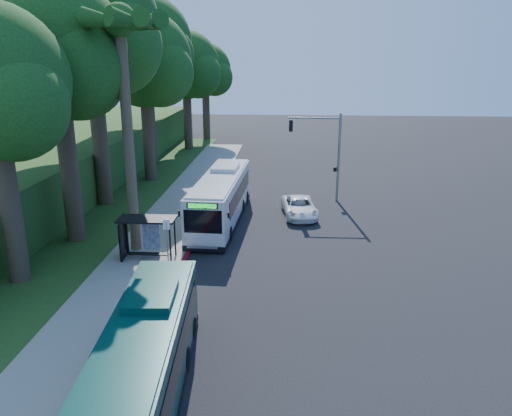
# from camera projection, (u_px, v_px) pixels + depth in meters

# --- Properties ---
(ground) EXTENTS (140.00, 140.00, 0.00)m
(ground) POSITION_uv_depth(u_px,v_px,m) (273.00, 244.00, 30.95)
(ground) COLOR black
(ground) RESTS_ON ground
(sidewalk) EXTENTS (4.50, 70.00, 0.12)m
(sidewalk) POSITION_uv_depth(u_px,v_px,m) (158.00, 241.00, 31.38)
(sidewalk) COLOR gray
(sidewalk) RESTS_ON ground
(red_curb) EXTENTS (0.25, 30.00, 0.13)m
(red_curb) POSITION_uv_depth(u_px,v_px,m) (180.00, 267.00, 27.42)
(red_curb) COLOR maroon
(red_curb) RESTS_ON ground
(grass_verge) EXTENTS (8.00, 70.00, 0.06)m
(grass_verge) POSITION_uv_depth(u_px,v_px,m) (98.00, 215.00, 36.50)
(grass_verge) COLOR #234719
(grass_verge) RESTS_ON ground
(bus_shelter) EXTENTS (3.20, 1.51, 2.55)m
(bus_shelter) POSITION_uv_depth(u_px,v_px,m) (144.00, 230.00, 28.13)
(bus_shelter) COLOR black
(bus_shelter) RESTS_ON ground
(stop_sign_pole) EXTENTS (0.35, 0.06, 3.17)m
(stop_sign_pole) POSITION_uv_depth(u_px,v_px,m) (167.00, 239.00, 25.90)
(stop_sign_pole) COLOR gray
(stop_sign_pole) RESTS_ON ground
(traffic_signal_pole) EXTENTS (4.10, 0.30, 7.00)m
(traffic_signal_pole) POSITION_uv_depth(u_px,v_px,m) (326.00, 146.00, 38.96)
(traffic_signal_pole) COLOR gray
(traffic_signal_pole) RESTS_ON ground
(palm_tree) EXTENTS (4.20, 4.20, 14.40)m
(palm_tree) POSITION_uv_depth(u_px,v_px,m) (120.00, 33.00, 26.38)
(palm_tree) COLOR #4C3F2D
(palm_tree) RESTS_ON ground
(tree_0) EXTENTS (8.40, 8.00, 15.70)m
(tree_0) POSITION_uv_depth(u_px,v_px,m) (58.00, 56.00, 28.39)
(tree_0) COLOR #382B1E
(tree_0) RESTS_ON ground
(tree_1) EXTENTS (10.50, 10.00, 18.26)m
(tree_1) POSITION_uv_depth(u_px,v_px,m) (92.00, 33.00, 35.63)
(tree_1) COLOR #382B1E
(tree_1) RESTS_ON ground
(tree_2) EXTENTS (8.82, 8.40, 15.12)m
(tree_2) POSITION_uv_depth(u_px,v_px,m) (145.00, 64.00, 43.84)
(tree_2) COLOR #382B1E
(tree_2) RESTS_ON ground
(tree_3) EXTENTS (10.08, 9.60, 17.28)m
(tree_3) POSITION_uv_depth(u_px,v_px,m) (146.00, 48.00, 51.15)
(tree_3) COLOR #382B1E
(tree_3) RESTS_ON ground
(tree_4) EXTENTS (8.40, 8.00, 14.14)m
(tree_4) POSITION_uv_depth(u_px,v_px,m) (187.00, 68.00, 59.29)
(tree_4) COLOR #382B1E
(tree_4) RESTS_ON ground
(tree_5) EXTENTS (7.35, 7.00, 12.86)m
(tree_5) POSITION_uv_depth(u_px,v_px,m) (206.00, 73.00, 67.09)
(tree_5) COLOR #382B1E
(tree_5) RESTS_ON ground
(white_bus) EXTENTS (3.11, 12.21, 3.61)m
(white_bus) POSITION_uv_depth(u_px,v_px,m) (221.00, 197.00, 34.78)
(white_bus) COLOR silver
(white_bus) RESTS_ON ground
(teal_bus) EXTENTS (3.13, 11.17, 3.29)m
(teal_bus) POSITION_uv_depth(u_px,v_px,m) (144.00, 363.00, 16.31)
(teal_bus) COLOR #093530
(teal_bus) RESTS_ON ground
(pickup) EXTENTS (2.84, 5.16, 1.37)m
(pickup) POSITION_uv_depth(u_px,v_px,m) (299.00, 207.00, 36.20)
(pickup) COLOR white
(pickup) RESTS_ON ground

